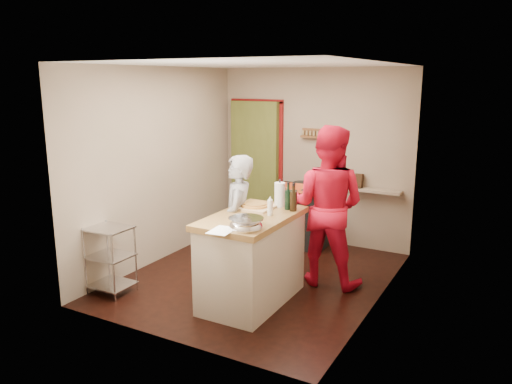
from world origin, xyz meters
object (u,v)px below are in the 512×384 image
island (252,257)px  wire_shelving (110,257)px  stove (306,217)px  person_red (327,206)px  person_stripe (237,223)px

island → wire_shelving: bearing=-159.4°
stove → wire_shelving: size_ratio=1.26×
stove → person_red: person_red is taller
wire_shelving → person_red: person_red is taller
island → person_stripe: 0.49m
stove → person_stripe: size_ratio=0.63×
island → person_red: size_ratio=0.76×
wire_shelving → stove: bearing=63.1°
person_stripe → stove: bearing=152.7°
island → person_stripe: person_stripe is taller
wire_shelving → person_stripe: person_stripe is taller
person_stripe → person_red: bearing=104.3°
wire_shelving → person_stripe: size_ratio=0.50×
stove → person_red: 1.45m
wire_shelving → person_stripe: (1.22, 0.82, 0.36)m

